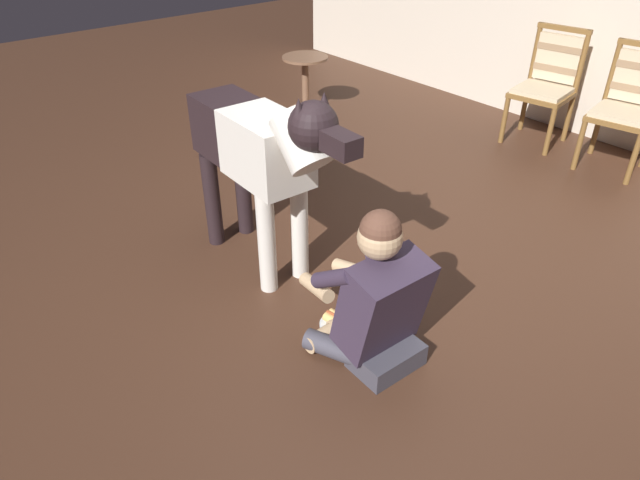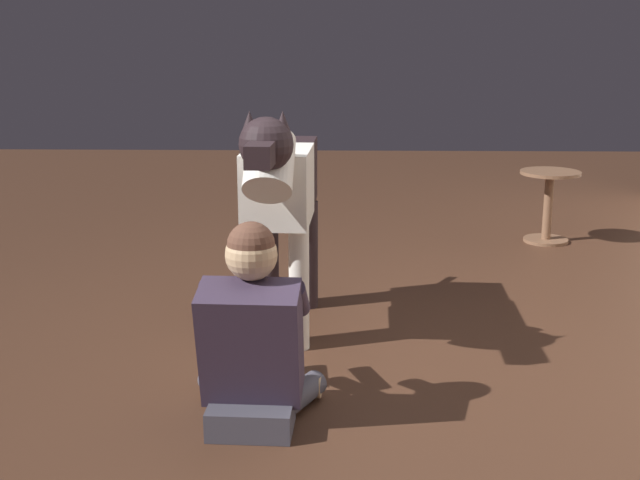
% 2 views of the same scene
% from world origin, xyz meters
% --- Properties ---
extents(ground_plane, '(14.62, 14.62, 0.00)m').
position_xyz_m(ground_plane, '(0.00, 0.00, 0.00)').
color(ground_plane, '#42281A').
extents(person_sitting_on_floor, '(0.68, 0.58, 0.85)m').
position_xyz_m(person_sitting_on_floor, '(0.55, -0.61, 0.35)').
color(person_sitting_on_floor, '#3F3E48').
rests_on(person_sitting_on_floor, ground).
extents(large_dog, '(1.51, 0.36, 1.23)m').
position_xyz_m(large_dog, '(-0.43, -0.57, 0.78)').
color(large_dog, silver).
rests_on(large_dog, ground).
extents(hot_dog_on_plate, '(0.21, 0.21, 0.06)m').
position_xyz_m(hot_dog_on_plate, '(0.28, -0.60, 0.03)').
color(hot_dog_on_plate, silver).
rests_on(hot_dog_on_plate, ground).
extents(round_side_table, '(0.45, 0.45, 0.55)m').
position_xyz_m(round_side_table, '(-2.42, 1.33, 0.33)').
color(round_side_table, brown).
rests_on(round_side_table, ground).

